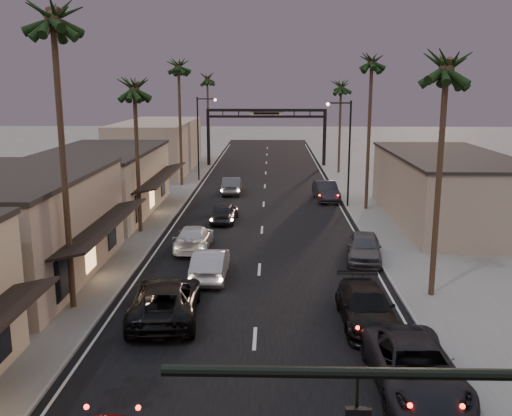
# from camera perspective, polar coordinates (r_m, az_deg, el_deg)

# --- Properties ---
(ground) EXTENTS (200.00, 200.00, 0.00)m
(ground) POSITION_cam_1_polar(r_m,az_deg,el_deg) (44.12, 0.66, -1.24)
(ground) COLOR slate
(ground) RESTS_ON ground
(road) EXTENTS (14.00, 120.00, 0.02)m
(road) POSITION_cam_1_polar(r_m,az_deg,el_deg) (49.00, 0.75, 0.14)
(road) COLOR black
(road) RESTS_ON ground
(sidewalk_left) EXTENTS (5.00, 92.00, 0.12)m
(sidewalk_left) POSITION_cam_1_polar(r_m,az_deg,el_deg) (56.76, -8.79, 1.73)
(sidewalk_left) COLOR slate
(sidewalk_left) RESTS_ON ground
(sidewalk_right) EXTENTS (5.00, 92.00, 0.12)m
(sidewalk_right) POSITION_cam_1_polar(r_m,az_deg,el_deg) (56.54, 10.53, 1.63)
(sidewalk_right) COLOR slate
(sidewalk_right) RESTS_ON ground
(storefront_mid) EXTENTS (8.00, 14.00, 5.50)m
(storefront_mid) POSITION_cam_1_polar(r_m,az_deg,el_deg) (32.83, -23.07, -2.04)
(storefront_mid) COLOR gray
(storefront_mid) RESTS_ON ground
(storefront_far) EXTENTS (8.00, 16.00, 5.00)m
(storefront_far) POSITION_cam_1_polar(r_m,az_deg,el_deg) (47.57, -15.16, 2.40)
(storefront_far) COLOR #C5B996
(storefront_far) RESTS_ON ground
(storefront_dist) EXTENTS (8.00, 20.00, 6.00)m
(storefront_dist) POSITION_cam_1_polar(r_m,az_deg,el_deg) (69.64, -9.82, 6.08)
(storefront_dist) COLOR gray
(storefront_dist) RESTS_ON ground
(building_right) EXTENTS (8.00, 18.00, 5.00)m
(building_right) POSITION_cam_1_polar(r_m,az_deg,el_deg) (45.60, 18.56, 1.77)
(building_right) COLOR gray
(building_right) RESTS_ON ground
(arch) EXTENTS (15.20, 0.40, 7.27)m
(arch) POSITION_cam_1_polar(r_m,az_deg,el_deg) (73.05, 1.04, 8.53)
(arch) COLOR black
(arch) RESTS_ON ground
(streetlight_right) EXTENTS (2.13, 0.30, 9.00)m
(streetlight_right) POSITION_cam_1_polar(r_m,az_deg,el_deg) (48.56, 9.01, 6.24)
(streetlight_right) COLOR black
(streetlight_right) RESTS_ON ground
(streetlight_left) EXTENTS (2.13, 0.30, 9.00)m
(streetlight_left) POSITION_cam_1_polar(r_m,az_deg,el_deg) (61.56, -5.57, 7.58)
(streetlight_left) COLOR black
(streetlight_left) RESTS_ON ground
(palm_lb) EXTENTS (3.20, 3.20, 15.20)m
(palm_lb) POSITION_cam_1_polar(r_m,az_deg,el_deg) (26.73, -19.72, 18.20)
(palm_lb) COLOR #38281C
(palm_lb) RESTS_ON ground
(palm_lc) EXTENTS (3.20, 3.20, 12.20)m
(palm_lc) POSITION_cam_1_polar(r_m,az_deg,el_deg) (39.98, -12.11, 12.24)
(palm_lc) COLOR #38281C
(palm_lc) RESTS_ON ground
(palm_ld) EXTENTS (3.20, 3.20, 14.20)m
(palm_ld) POSITION_cam_1_polar(r_m,az_deg,el_deg) (58.66, -7.77, 14.23)
(palm_ld) COLOR #38281C
(palm_ld) RESTS_ON ground
(palm_ra) EXTENTS (3.20, 3.20, 13.20)m
(palm_ra) POSITION_cam_1_polar(r_m,az_deg,el_deg) (28.07, 18.58, 13.97)
(palm_ra) COLOR #38281C
(palm_ra) RESTS_ON ground
(palm_rb) EXTENTS (3.20, 3.20, 14.20)m
(palm_rb) POSITION_cam_1_polar(r_m,az_deg,el_deg) (47.61, 11.54, 14.58)
(palm_rb) COLOR #38281C
(palm_rb) RESTS_ON ground
(palm_rc) EXTENTS (3.20, 3.20, 12.20)m
(palm_rc) POSITION_cam_1_polar(r_m,az_deg,el_deg) (67.37, 8.52, 12.29)
(palm_rc) COLOR #38281C
(palm_rc) RESTS_ON ground
(palm_far) EXTENTS (3.20, 3.20, 13.20)m
(palm_far) POSITION_cam_1_polar(r_m,az_deg,el_deg) (81.39, -4.90, 13.04)
(palm_far) COLOR #38281C
(palm_far) RESTS_ON ground
(oncoming_pickup) EXTENTS (3.37, 6.48, 1.74)m
(oncoming_pickup) POSITION_cam_1_polar(r_m,az_deg,el_deg) (26.13, -9.05, -9.06)
(oncoming_pickup) COLOR black
(oncoming_pickup) RESTS_ON ground
(oncoming_silver) EXTENTS (1.75, 4.93, 1.62)m
(oncoming_silver) POSITION_cam_1_polar(r_m,az_deg,el_deg) (31.08, -4.58, -5.56)
(oncoming_silver) COLOR #9A9A9F
(oncoming_silver) RESTS_ON ground
(oncoming_white) EXTENTS (2.17, 5.25, 1.52)m
(oncoming_white) POSITION_cam_1_polar(r_m,az_deg,el_deg) (36.52, -6.23, -2.96)
(oncoming_white) COLOR silver
(oncoming_white) RESTS_ON ground
(oncoming_dgrey) EXTENTS (2.11, 4.65, 1.55)m
(oncoming_dgrey) POSITION_cam_1_polar(r_m,az_deg,el_deg) (43.52, -3.20, -0.40)
(oncoming_dgrey) COLOR black
(oncoming_dgrey) RESTS_ON ground
(oncoming_grey_far) EXTENTS (1.80, 4.92, 1.61)m
(oncoming_grey_far) POSITION_cam_1_polar(r_m,az_deg,el_deg) (54.80, -2.44, 2.28)
(oncoming_grey_far) COLOR #46474B
(oncoming_grey_far) RESTS_ON ground
(curbside_near) EXTENTS (2.94, 6.16, 1.69)m
(curbside_near) POSITION_cam_1_polar(r_m,az_deg,el_deg) (20.91, 15.61, -15.13)
(curbside_near) COLOR black
(curbside_near) RESTS_ON ground
(curbside_black) EXTENTS (2.34, 5.59, 1.61)m
(curbside_black) POSITION_cam_1_polar(r_m,az_deg,el_deg) (25.67, 10.98, -9.69)
(curbside_black) COLOR black
(curbside_black) RESTS_ON ground
(curbside_grey) EXTENTS (2.62, 5.11, 1.67)m
(curbside_grey) POSITION_cam_1_polar(r_m,az_deg,el_deg) (34.56, 10.76, -3.87)
(curbside_grey) COLOR #454549
(curbside_grey) RESTS_ON ground
(curbside_far) EXTENTS (2.25, 5.37, 1.72)m
(curbside_far) POSITION_cam_1_polar(r_m,az_deg,el_deg) (51.87, 7.00, 1.69)
(curbside_far) COLOR black
(curbside_far) RESTS_ON ground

